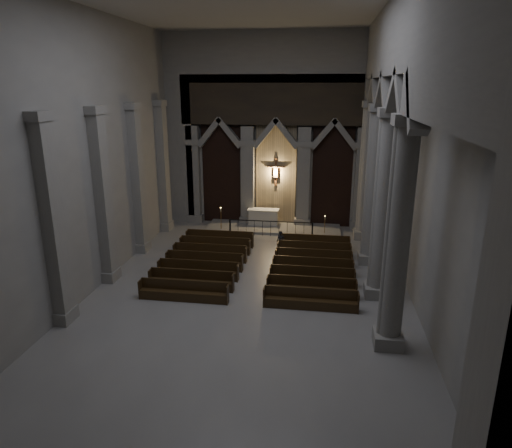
{
  "coord_description": "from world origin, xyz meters",
  "views": [
    {
      "loc": [
        2.93,
        -17.26,
        8.86
      ],
      "look_at": [
        -0.02,
        3.0,
        2.61
      ],
      "focal_mm": 32.0,
      "sensor_mm": 36.0,
      "label": 1
    }
  ],
  "objects_px": {
    "altar_rail": "(271,226)",
    "candle_stand_right": "(324,230)",
    "worshipper": "(281,241)",
    "altar": "(263,217)",
    "pews": "(258,267)",
    "candle_stand_left": "(221,225)"
  },
  "relations": [
    {
      "from": "pews",
      "to": "candle_stand_left",
      "type": "bearing_deg",
      "value": 117.43
    },
    {
      "from": "worshipper",
      "to": "candle_stand_right",
      "type": "bearing_deg",
      "value": 57.31
    },
    {
      "from": "candle_stand_right",
      "to": "pews",
      "type": "distance_m",
      "value": 7.07
    },
    {
      "from": "pews",
      "to": "worshipper",
      "type": "xyz_separation_m",
      "value": [
        0.84,
        3.04,
        0.31
      ]
    },
    {
      "from": "candle_stand_right",
      "to": "altar",
      "type": "bearing_deg",
      "value": 161.82
    },
    {
      "from": "altar",
      "to": "candle_stand_left",
      "type": "bearing_deg",
      "value": -151.25
    },
    {
      "from": "altar",
      "to": "candle_stand_left",
      "type": "xyz_separation_m",
      "value": [
        -2.52,
        -1.38,
        -0.24
      ]
    },
    {
      "from": "altar",
      "to": "altar_rail",
      "type": "distance_m",
      "value": 2.08
    },
    {
      "from": "altar_rail",
      "to": "candle_stand_left",
      "type": "xyz_separation_m",
      "value": [
        -3.22,
        0.58,
        -0.24
      ]
    },
    {
      "from": "altar_rail",
      "to": "pews",
      "type": "height_order",
      "value": "altar_rail"
    },
    {
      "from": "altar",
      "to": "candle_stand_left",
      "type": "relative_size",
      "value": 1.29
    },
    {
      "from": "altar",
      "to": "altar_rail",
      "type": "xyz_separation_m",
      "value": [
        0.7,
        -1.96,
        0.0
      ]
    },
    {
      "from": "candle_stand_left",
      "to": "worshipper",
      "type": "bearing_deg",
      "value": -37.85
    },
    {
      "from": "altar_rail",
      "to": "candle_stand_right",
      "type": "relative_size",
      "value": 4.09
    },
    {
      "from": "altar_rail",
      "to": "candle_stand_left",
      "type": "bearing_deg",
      "value": 169.8
    },
    {
      "from": "altar_rail",
      "to": "pews",
      "type": "bearing_deg",
      "value": -90.0
    },
    {
      "from": "altar",
      "to": "candle_stand_right",
      "type": "bearing_deg",
      "value": -18.18
    },
    {
      "from": "candle_stand_right",
      "to": "candle_stand_left",
      "type": "bearing_deg",
      "value": -179.28
    },
    {
      "from": "pews",
      "to": "altar",
      "type": "bearing_deg",
      "value": 95.29
    },
    {
      "from": "altar",
      "to": "pews",
      "type": "xyz_separation_m",
      "value": [
        0.7,
        -7.58,
        -0.38
      ]
    },
    {
      "from": "candle_stand_right",
      "to": "worshipper",
      "type": "bearing_deg",
      "value": -126.67
    },
    {
      "from": "worshipper",
      "to": "altar",
      "type": "bearing_deg",
      "value": 112.79
    }
  ]
}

